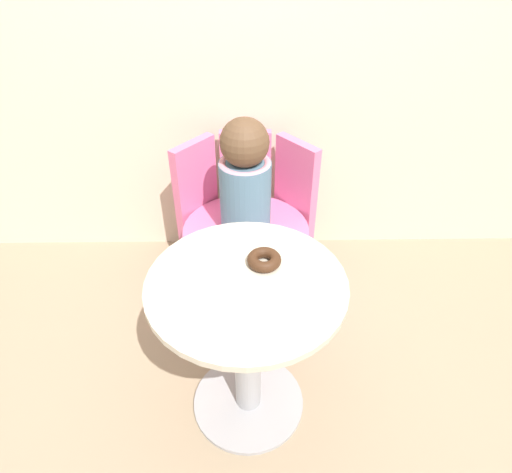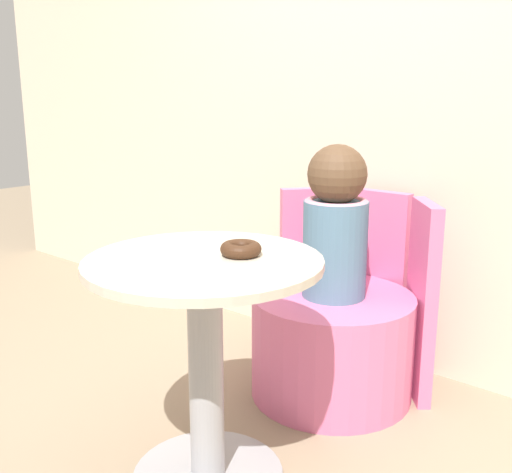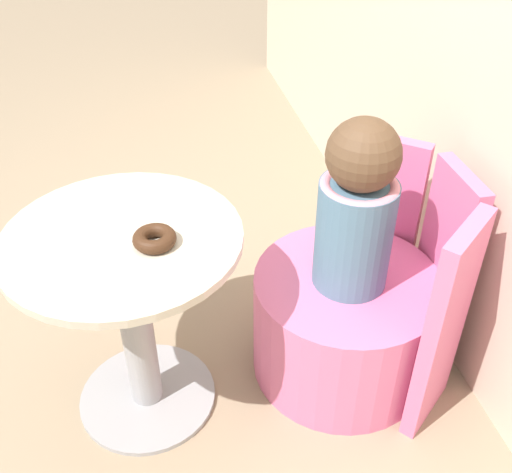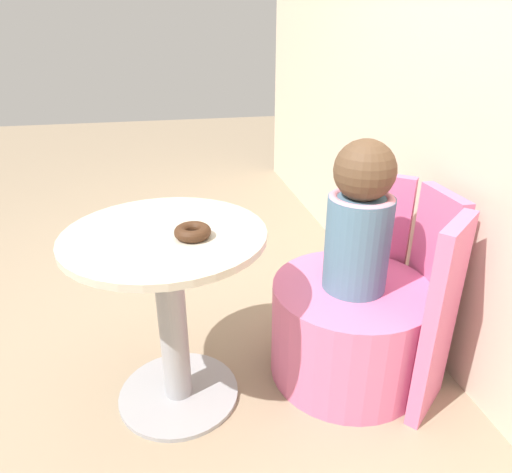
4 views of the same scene
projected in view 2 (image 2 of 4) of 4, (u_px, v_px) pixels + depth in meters
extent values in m
cube|color=beige|center=(423.00, 81.00, 2.36)|extent=(6.00, 0.06, 2.40)
cylinder|color=#99999E|center=(206.00, 374.00, 1.77)|extent=(0.10, 0.10, 0.66)
cylinder|color=beige|center=(204.00, 263.00, 1.68)|extent=(0.68, 0.68, 0.02)
cylinder|color=#DB6693|center=(332.00, 345.00, 2.32)|extent=(0.62, 0.62, 0.41)
cube|color=#DB6693|center=(377.00, 280.00, 2.53)|extent=(0.26, 0.05, 0.76)
cube|color=#DB6693|center=(421.00, 301.00, 2.28)|extent=(0.21, 0.23, 0.76)
cube|color=#DB6693|center=(310.00, 275.00, 2.60)|extent=(0.21, 0.23, 0.76)
cylinder|color=slate|center=(335.00, 249.00, 2.23)|extent=(0.24, 0.24, 0.36)
torus|color=pink|center=(336.00, 204.00, 2.19)|extent=(0.24, 0.24, 0.04)
sphere|color=brown|center=(337.00, 174.00, 2.16)|extent=(0.22, 0.22, 0.22)
torus|color=#3D2314|center=(241.00, 249.00, 1.70)|extent=(0.12, 0.12, 0.04)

